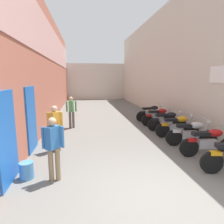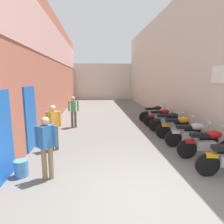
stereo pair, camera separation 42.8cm
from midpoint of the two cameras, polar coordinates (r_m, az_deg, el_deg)
name	(u,v)px [view 1 (the left image)]	position (r m, az deg, el deg)	size (l,w,h in m)	color
ground_plane	(110,120)	(11.51, -1.77, -2.48)	(35.44, 35.44, 0.00)	#66635E
building_left	(51,67)	(13.32, -18.43, 12.42)	(0.45, 19.44, 6.27)	#B76651
building_right	(156,65)	(14.04, 11.90, 13.27)	(0.45, 19.44, 6.68)	beige
building_far_end	(95,81)	(23.92, -5.46, 8.91)	(9.62, 2.00, 4.13)	beige
motorcycle_second	(209,142)	(6.81, 25.01, -7.87)	(1.85, 0.58, 1.04)	black
motorcycle_third	(192,133)	(7.63, 20.82, -5.71)	(1.84, 0.58, 1.04)	black
motorcycle_fourth	(177,126)	(8.55, 17.31, -3.86)	(1.85, 0.58, 1.04)	black
motorcycle_fifth	(167,121)	(9.45, 14.65, -2.44)	(1.85, 0.58, 1.04)	black
motorcycle_sixth	(159,116)	(10.38, 12.44, -1.26)	(1.85, 0.58, 1.04)	black
motorcycle_seventh	(151,113)	(11.40, 10.46, -0.19)	(1.85, 0.58, 1.04)	black
pedestrian_by_doorway	(53,144)	(4.94, -19.27, -8.98)	(0.52, 0.39, 1.57)	#8C7251
pedestrian_mid_alley	(55,125)	(6.88, -18.07, -3.63)	(0.52, 0.39, 1.57)	#564C47
pedestrian_further_down	(71,110)	(9.88, -13.05, 0.62)	(0.52, 0.36, 1.57)	#564C47
water_jug_near_door	(27,170)	(5.55, -25.88, -15.17)	(0.34, 0.34, 0.42)	#4C8CCC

